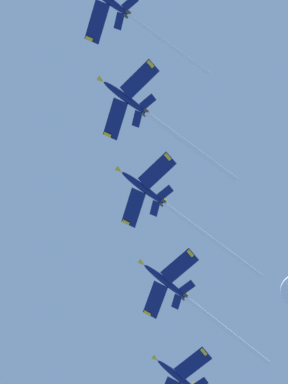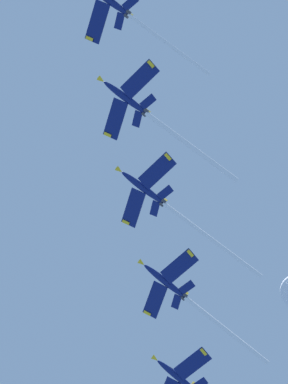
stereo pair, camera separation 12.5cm
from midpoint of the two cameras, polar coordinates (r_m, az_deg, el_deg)
The scene contains 4 objects.
jet_lead at distance 156.79m, azimuth -1.87°, elevation 14.57°, with size 20.10×32.99×15.46m.
jet_second at distance 154.27m, azimuth 0.39°, elevation 6.24°, with size 20.08×35.29×16.93m.
jet_third at distance 157.49m, azimuth 1.64°, elevation -0.97°, with size 20.06×37.18×17.62m.
jet_fourth at distance 162.53m, azimuth 3.30°, elevation -8.50°, with size 20.08×33.99×16.28m.
Camera 2 is at (26.12, 2.54, 1.68)m, focal length 65.81 mm.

